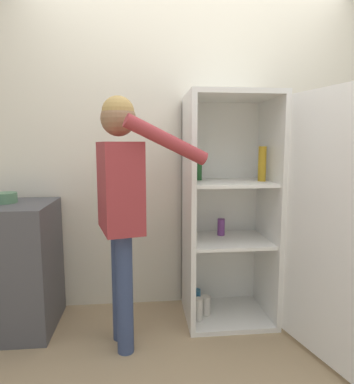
# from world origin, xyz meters

# --- Properties ---
(ground_plane) EXTENTS (12.00, 12.00, 0.00)m
(ground_plane) POSITION_xyz_m (0.00, 0.00, 0.00)
(ground_plane) COLOR tan
(wall_back) EXTENTS (7.00, 0.06, 2.55)m
(wall_back) POSITION_xyz_m (0.00, 0.98, 1.27)
(wall_back) COLOR silver
(wall_back) RESTS_ON ground_plane
(refrigerator) EXTENTS (0.85, 1.18, 1.68)m
(refrigerator) POSITION_xyz_m (0.37, 0.56, 0.83)
(refrigerator) COLOR white
(refrigerator) RESTS_ON ground_plane
(person) EXTENTS (0.70, 0.53, 1.61)m
(person) POSITION_xyz_m (-0.50, 0.35, 1.03)
(person) COLOR #384770
(person) RESTS_ON ground_plane
(counter) EXTENTS (0.61, 0.58, 0.91)m
(counter) POSITION_xyz_m (-1.32, 0.64, 0.46)
(counter) COLOR #4C4C51
(counter) RESTS_ON ground_plane
(bowl) EXTENTS (0.16, 0.16, 0.07)m
(bowl) POSITION_xyz_m (-1.34, 0.69, 0.95)
(bowl) COLOR #517F5B
(bowl) RESTS_ON counter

